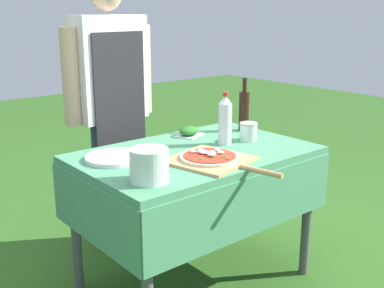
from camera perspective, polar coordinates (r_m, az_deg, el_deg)
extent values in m
plane|color=#2D5B1E|center=(2.66, 0.36, -15.94)|extent=(12.00, 12.00, 0.00)
cube|color=#478960|center=(2.37, 0.39, -1.26)|extent=(1.15, 0.74, 0.04)
cube|color=#478960|center=(2.17, 6.84, -7.48)|extent=(1.15, 0.01, 0.28)
cube|color=#478960|center=(2.70, -4.75, -2.68)|extent=(1.15, 0.01, 0.28)
cube|color=#478960|center=(2.12, -11.75, -8.21)|extent=(0.01, 0.74, 0.28)
cube|color=#478960|center=(2.81, 9.45, -2.15)|extent=(0.01, 0.74, 0.28)
cylinder|color=#4C4C51|center=(2.01, -5.35, -16.00)|extent=(0.05, 0.05, 0.69)
cylinder|color=#4C4C51|center=(2.65, 13.45, -8.18)|extent=(0.05, 0.05, 0.69)
cylinder|color=#4C4C51|center=(2.49, -13.63, -9.80)|extent=(0.05, 0.05, 0.69)
cylinder|color=#4C4C51|center=(3.03, 4.03, -4.68)|extent=(0.05, 0.05, 0.69)
cylinder|color=#333D56|center=(2.99, -8.00, -4.15)|extent=(0.11, 0.11, 0.78)
cylinder|color=#333D56|center=(2.90, -10.45, -4.85)|extent=(0.11, 0.11, 0.78)
cube|color=silver|center=(2.79, -9.82, 8.83)|extent=(0.44, 0.21, 0.59)
cube|color=#232326|center=(2.74, -8.43, 4.12)|extent=(0.34, 0.04, 0.85)
cylinder|color=tan|center=(2.94, -5.79, 8.80)|extent=(0.09, 0.09, 0.52)
cylinder|color=tan|center=(2.66, -14.21, 7.69)|extent=(0.09, 0.09, 0.52)
cube|color=tan|center=(2.21, 2.10, -1.88)|extent=(0.41, 0.41, 0.01)
cylinder|color=tan|center=(2.07, 8.19, -3.24)|extent=(0.07, 0.20, 0.02)
cylinder|color=beige|center=(2.21, 2.10, -1.58)|extent=(0.28, 0.28, 0.01)
cylinder|color=red|center=(2.21, 2.10, -1.37)|extent=(0.24, 0.24, 0.00)
ellipsoid|color=white|center=(2.27, 2.96, -0.66)|extent=(0.04, 0.04, 0.01)
ellipsoid|color=white|center=(2.26, 1.01, -0.71)|extent=(0.03, 0.03, 0.01)
ellipsoid|color=white|center=(2.21, 2.30, -1.02)|extent=(0.04, 0.04, 0.02)
ellipsoid|color=white|center=(2.23, 1.02, -0.89)|extent=(0.04, 0.04, 0.01)
ellipsoid|color=white|center=(2.21, 2.29, -1.10)|extent=(0.05, 0.05, 0.01)
ellipsoid|color=white|center=(2.18, 2.31, -1.22)|extent=(0.05, 0.05, 0.02)
ellipsoid|color=white|center=(2.22, 1.42, -0.96)|extent=(0.06, 0.06, 0.02)
ellipsoid|color=white|center=(2.24, 0.14, -0.87)|extent=(0.04, 0.03, 0.01)
ellipsoid|color=white|center=(2.22, 3.34, -0.99)|extent=(0.04, 0.04, 0.01)
ellipsoid|color=#286B23|center=(2.17, 2.43, -1.53)|extent=(0.03, 0.04, 0.00)
ellipsoid|color=#286B23|center=(2.15, 1.09, -1.68)|extent=(0.04, 0.03, 0.00)
ellipsoid|color=#286B23|center=(2.22, 1.54, -1.10)|extent=(0.04, 0.04, 0.00)
ellipsoid|color=#286B23|center=(2.18, 3.76, -1.51)|extent=(0.03, 0.02, 0.00)
ellipsoid|color=#286B23|center=(2.14, 4.25, -1.79)|extent=(0.02, 0.03, 0.00)
cylinder|color=black|center=(2.77, 6.17, 3.88)|extent=(0.06, 0.06, 0.22)
cylinder|color=black|center=(2.74, 6.26, 6.82)|extent=(0.02, 0.02, 0.06)
cylinder|color=#232326|center=(2.73, 6.29, 7.64)|extent=(0.03, 0.03, 0.02)
cylinder|color=silver|center=(2.46, 3.99, 2.34)|extent=(0.07, 0.07, 0.21)
cone|color=silver|center=(2.44, 4.04, 5.24)|extent=(0.07, 0.07, 0.04)
cylinder|color=#B22823|center=(2.43, 4.05, 5.93)|extent=(0.03, 0.03, 0.02)
cube|color=silver|center=(2.65, -0.35, 1.06)|extent=(0.19, 0.17, 0.01)
ellipsoid|color=#286B23|center=(2.65, -0.35, 1.59)|extent=(0.16, 0.14, 0.05)
cylinder|color=silver|center=(1.94, -5.11, -2.51)|extent=(0.16, 0.16, 0.14)
cylinder|color=white|center=(2.26, -9.09, -1.78)|extent=(0.28, 0.28, 0.00)
cylinder|color=white|center=(2.26, -9.10, -1.66)|extent=(0.28, 0.28, 0.00)
cylinder|color=white|center=(2.26, -9.10, -1.54)|extent=(0.28, 0.28, 0.00)
cylinder|color=white|center=(2.26, -9.11, -1.42)|extent=(0.28, 0.28, 0.00)
cylinder|color=silver|center=(2.57, 6.70, 1.36)|extent=(0.09, 0.09, 0.09)
cylinder|color=red|center=(2.57, 6.69, 1.08)|extent=(0.08, 0.08, 0.06)
cylinder|color=#B7B2A3|center=(2.55, 6.73, 2.41)|extent=(0.09, 0.09, 0.01)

